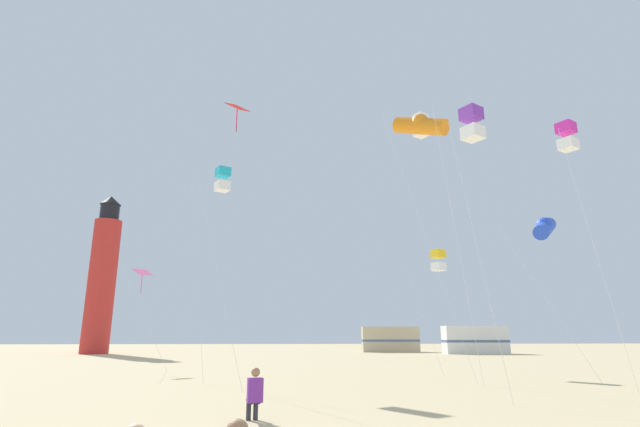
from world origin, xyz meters
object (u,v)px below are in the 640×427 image
Objects in this scene: kite_flyer_standing at (254,393)px; kite_diamond_rainbow at (143,275)px; kite_tube_blue at (545,228)px; kite_box_violet at (472,124)px; kite_box_magenta at (567,137)px; kite_tube_orange at (420,125)px; kite_diamond_scarlet at (235,118)px; kite_box_gold at (438,260)px; kite_box_white at (421,126)px; rv_van_white at (475,340)px; rv_van_tan at (390,339)px; kite_box_cyan at (223,180)px; lighthouse_distant at (102,277)px.

kite_flyer_standing is 0.21× the size of kite_diamond_rainbow.
kite_tube_blue is 0.80× the size of kite_box_violet.
kite_box_magenta is at bearing -104.71° from kite_tube_blue.
kite_tube_orange is at bearing 165.33° from kite_box_magenta.
kite_diamond_scarlet is 2.16× the size of kite_diamond_rainbow.
kite_flyer_standing is 13.48m from kite_tube_orange.
kite_diamond_scarlet reaches higher than kite_box_violet.
kite_box_white reaches higher than kite_box_gold.
kite_box_violet is (0.64, -3.74, -1.67)m from kite_tube_orange.
kite_box_gold is 0.97× the size of rv_van_white.
kite_tube_blue reaches higher than rv_van_white.
kite_box_violet is (-4.84, -2.30, -0.69)m from kite_box_magenta.
kite_diamond_scarlet is 39.83m from rv_van_tan.
rv_van_white is at bearing 53.46° from kite_diamond_scarlet.
kite_diamond_scarlet is at bearing -153.80° from kite_box_gold.
kite_box_cyan is 37.82m from rv_van_tan.
kite_box_cyan is 8.83m from kite_diamond_rainbow.
kite_box_magenta reaches higher than kite_diamond_rainbow.
kite_diamond_scarlet is 10.41m from kite_box_violet.
kite_flyer_standing is at bearing -155.60° from kite_box_magenta.
kite_tube_blue reaches higher than rv_van_tan.
kite_box_gold reaches higher than rv_van_tan.
lighthouse_distant is at bearing -77.04° from kite_flyer_standing.
kite_diamond_rainbow is at bearing -138.75° from rv_van_white.
kite_tube_blue reaches higher than kite_flyer_standing.
kite_tube_orange reaches higher than kite_tube_blue.
kite_flyer_standing is 11.11m from kite_box_violet.
kite_box_gold is 11.12m from kite_box_violet.
kite_box_gold is at bearing 79.19° from kite_box_violet.
kite_flyer_standing is at bearing -76.70° from kite_box_cyan.
rv_van_tan is (20.27, 27.68, -3.82)m from kite_diamond_rainbow.
kite_box_violet is at bearing -55.60° from lighthouse_distant.
kite_flyer_standing is at bearing -65.10° from lighthouse_distant.
kite_box_white is at bearing 72.39° from kite_tube_orange.
kite_flyer_standing is 0.11× the size of kite_box_magenta.
lighthouse_distant is at bearing 130.09° from kite_box_white.
kite_flyer_standing is 13.64m from kite_diamond_scarlet.
lighthouse_distant is (-31.65, 30.84, 1.04)m from kite_tube_blue.
kite_box_violet is (-2.01, -10.51, 3.03)m from kite_box_gold.
kite_box_white reaches higher than kite_box_cyan.
kite_box_white is 36.37m from rv_van_tan.
kite_box_white is 7.32m from kite_box_violet.
lighthouse_distant is (-18.80, 40.49, 7.22)m from kite_flyer_standing.
kite_diamond_scarlet reaches higher than rv_van_white.
kite_box_violet is 1.43× the size of rv_van_white.
kite_tube_blue is 0.60× the size of kite_box_white.
kite_flyer_standing is at bearing -123.28° from kite_box_gold.
kite_tube_blue is 29.93m from rv_van_white.
kite_box_violet is at bearing -154.56° from kite_box_magenta.
kite_box_violet is 42.12m from rv_van_tan.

